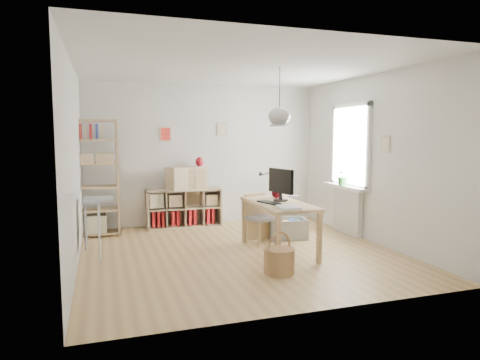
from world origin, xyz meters
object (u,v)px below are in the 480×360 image
object	(u,v)px
chair	(259,215)
drawer_chest	(187,178)
desk	(278,209)
tall_bookshelf	(94,173)
storage_chest	(286,224)
monitor	(281,183)
cube_shelf	(183,211)

from	to	relation	value
chair	drawer_chest	world-z (taller)	drawer_chest
desk	tall_bookshelf	size ratio (longest dim) A/B	0.75
storage_chest	monitor	distance (m)	1.14
cube_shelf	chair	world-z (taller)	chair
monitor	storage_chest	bearing A→B (deg)	47.37
cube_shelf	tall_bookshelf	size ratio (longest dim) A/B	0.70
desk	drawer_chest	xyz separation A→B (m)	(-0.94, 2.19, 0.27)
tall_bookshelf	monitor	xyz separation A→B (m)	(2.67, -1.83, -0.07)
monitor	drawer_chest	size ratio (longest dim) A/B	0.75
tall_bookshelf	drawer_chest	size ratio (longest dim) A/B	2.72
chair	storage_chest	size ratio (longest dim) A/B	0.98
storage_chest	monitor	xyz separation A→B (m)	(-0.40, -0.70, 0.80)
desk	cube_shelf	size ratio (longest dim) A/B	1.07
tall_bookshelf	drawer_chest	distance (m)	1.67
cube_shelf	chair	xyz separation A→B (m)	(0.94, -1.65, 0.16)
cube_shelf	monitor	size ratio (longest dim) A/B	2.54
monitor	drawer_chest	distance (m)	2.31
storage_chest	drawer_chest	bearing A→B (deg)	144.46
desk	monitor	world-z (taller)	monitor
desk	monitor	size ratio (longest dim) A/B	2.72
storage_chest	chair	bearing A→B (deg)	-148.78
storage_chest	drawer_chest	distance (m)	2.10
tall_bookshelf	monitor	size ratio (longest dim) A/B	3.63
monitor	tall_bookshelf	bearing A→B (deg)	132.74
cube_shelf	drawer_chest	size ratio (longest dim) A/B	1.90
chair	drawer_chest	size ratio (longest dim) A/B	1.08
chair	drawer_chest	bearing A→B (deg)	101.94
desk	storage_chest	size ratio (longest dim) A/B	1.85
tall_bookshelf	desk	bearing A→B (deg)	-37.01
desk	cube_shelf	distance (m)	2.48
tall_bookshelf	chair	distance (m)	2.92
tall_bookshelf	drawer_chest	world-z (taller)	tall_bookshelf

